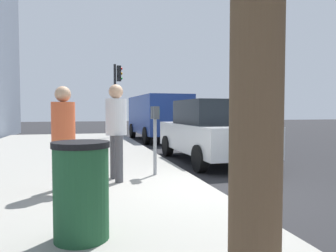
{
  "coord_description": "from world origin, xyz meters",
  "views": [
    {
      "loc": [
        -5.11,
        2.15,
        1.48
      ],
      "look_at": [
        1.46,
        0.46,
        1.15
      ],
      "focal_mm": 34.73,
      "sensor_mm": 36.0,
      "label": 1
    }
  ],
  "objects_px": {
    "pedestrian_at_meter": "(116,123)",
    "parked_van_far": "(158,115)",
    "trash_bin": "(81,190)",
    "parked_sedan_near": "(211,131)",
    "traffic_signal": "(117,88)",
    "pedestrian_bystander": "(63,130)",
    "parking_meter": "(155,126)"
  },
  "relations": [
    {
      "from": "pedestrian_bystander",
      "to": "trash_bin",
      "type": "distance_m",
      "value": 2.17
    },
    {
      "from": "pedestrian_at_meter",
      "to": "pedestrian_bystander",
      "type": "xyz_separation_m",
      "value": [
        -0.68,
        0.91,
        -0.08
      ]
    },
    {
      "from": "pedestrian_at_meter",
      "to": "pedestrian_bystander",
      "type": "height_order",
      "value": "pedestrian_at_meter"
    },
    {
      "from": "trash_bin",
      "to": "traffic_signal",
      "type": "bearing_deg",
      "value": -7.24
    },
    {
      "from": "parked_sedan_near",
      "to": "trash_bin",
      "type": "distance_m",
      "value": 6.33
    },
    {
      "from": "parked_sedan_near",
      "to": "parked_van_far",
      "type": "height_order",
      "value": "parked_van_far"
    },
    {
      "from": "parking_meter",
      "to": "pedestrian_bystander",
      "type": "bearing_deg",
      "value": 120.11
    },
    {
      "from": "parking_meter",
      "to": "parked_sedan_near",
      "type": "relative_size",
      "value": 0.32
    },
    {
      "from": "parked_sedan_near",
      "to": "parked_van_far",
      "type": "distance_m",
      "value": 6.96
    },
    {
      "from": "pedestrian_at_meter",
      "to": "parked_van_far",
      "type": "bearing_deg",
      "value": 64.44
    },
    {
      "from": "pedestrian_bystander",
      "to": "parked_sedan_near",
      "type": "relative_size",
      "value": 0.39
    },
    {
      "from": "pedestrian_bystander",
      "to": "traffic_signal",
      "type": "xyz_separation_m",
      "value": [
        10.72,
        -1.92,
        1.42
      ]
    },
    {
      "from": "parked_van_far",
      "to": "traffic_signal",
      "type": "distance_m",
      "value": 2.41
    },
    {
      "from": "pedestrian_bystander",
      "to": "parked_van_far",
      "type": "distance_m",
      "value": 10.8
    },
    {
      "from": "pedestrian_at_meter",
      "to": "trash_bin",
      "type": "height_order",
      "value": "pedestrian_at_meter"
    },
    {
      "from": "parked_sedan_near",
      "to": "parked_van_far",
      "type": "xyz_separation_m",
      "value": [
        6.95,
        0.0,
        0.36
      ]
    },
    {
      "from": "pedestrian_bystander",
      "to": "trash_bin",
      "type": "xyz_separation_m",
      "value": [
        -2.09,
        -0.29,
        -0.5
      ]
    },
    {
      "from": "pedestrian_bystander",
      "to": "traffic_signal",
      "type": "relative_size",
      "value": 0.48
    },
    {
      "from": "traffic_signal",
      "to": "trash_bin",
      "type": "xyz_separation_m",
      "value": [
        -12.81,
        1.63,
        -1.92
      ]
    },
    {
      "from": "pedestrian_at_meter",
      "to": "trash_bin",
      "type": "xyz_separation_m",
      "value": [
        -2.77,
        0.62,
        -0.57
      ]
    },
    {
      "from": "trash_bin",
      "to": "parked_van_far",
      "type": "bearing_deg",
      "value": -16.21
    },
    {
      "from": "pedestrian_bystander",
      "to": "traffic_signal",
      "type": "bearing_deg",
      "value": 50.75
    },
    {
      "from": "parked_van_far",
      "to": "trash_bin",
      "type": "relative_size",
      "value": 5.21
    },
    {
      "from": "parking_meter",
      "to": "trash_bin",
      "type": "bearing_deg",
      "value": 154.98
    },
    {
      "from": "parking_meter",
      "to": "parked_van_far",
      "type": "bearing_deg",
      "value": -12.99
    },
    {
      "from": "parking_meter",
      "to": "trash_bin",
      "type": "relative_size",
      "value": 1.4
    },
    {
      "from": "parked_sedan_near",
      "to": "traffic_signal",
      "type": "height_order",
      "value": "traffic_signal"
    },
    {
      "from": "pedestrian_at_meter",
      "to": "parked_sedan_near",
      "type": "height_order",
      "value": "pedestrian_at_meter"
    },
    {
      "from": "parked_sedan_near",
      "to": "traffic_signal",
      "type": "bearing_deg",
      "value": 14.2
    },
    {
      "from": "parking_meter",
      "to": "parked_van_far",
      "type": "distance_m",
      "value": 9.33
    },
    {
      "from": "pedestrian_at_meter",
      "to": "parked_van_far",
      "type": "xyz_separation_m",
      "value": [
        9.42,
        -2.92,
        0.02
      ]
    },
    {
      "from": "parked_sedan_near",
      "to": "trash_bin",
      "type": "relative_size",
      "value": 4.39
    }
  ]
}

